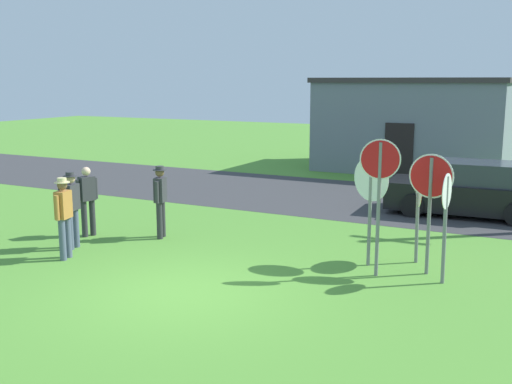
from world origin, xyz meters
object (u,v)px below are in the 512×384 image
Objects in this scene: person_in_dark_shirt at (64,213)px; stop_sign_rear_right at (419,195)px; parked_car_on_street at (470,191)px; stop_sign_rear_left at (371,191)px; person_in_teal at (87,196)px; person_in_blue at (160,197)px; person_with_sunhat at (71,204)px; stop_sign_nearest at (430,192)px; stop_sign_leaning_right at (379,183)px; stop_sign_tallest at (446,210)px.

stop_sign_rear_right is at bearing 25.11° from person_in_dark_shirt.
person_in_dark_shirt is (-6.96, -8.31, 0.30)m from parked_car_on_street.
stop_sign_rear_left reaches higher than person_in_teal.
person_in_blue is 2.07m from person_with_sunhat.
stop_sign_nearest reaches higher than stop_sign_rear_right.
person_in_dark_shirt is at bearing -162.99° from stop_sign_leaning_right.
stop_sign_tallest is 1.19× the size of person_in_blue.
parked_car_on_street is 10.64m from person_with_sunhat.
stop_sign_nearest is 0.89× the size of stop_sign_leaning_right.
stop_sign_nearest is at bearing -89.49° from parked_car_on_street.
stop_sign_nearest is (0.05, -5.87, 0.94)m from parked_car_on_street.
stop_sign_rear_right is at bearing 68.59° from stop_sign_leaning_right.
person_in_dark_shirt is at bearing -129.95° from parked_car_on_street.
person_in_dark_shirt is 0.82m from person_with_sunhat.
stop_sign_rear_right reaches higher than stop_sign_tallest.
stop_sign_rear_left is at bearing -141.99° from stop_sign_rear_right.
person_in_teal is at bearing -177.65° from stop_sign_tallest.
stop_sign_rear_left is at bearing 119.39° from stop_sign_leaning_right.
stop_sign_tallest is 1.00× the size of stop_sign_rear_right.
person_with_sunhat is (-7.41, -7.62, 0.32)m from parked_car_on_street.
person_with_sunhat is at bearing -164.08° from stop_sign_rear_left.
person_in_blue is at bearing -179.26° from stop_sign_nearest.
stop_sign_rear_right is 5.95m from person_in_blue.
person_with_sunhat is at bearing -126.27° from person_in_blue.
person_in_teal is at bearing -158.47° from person_in_blue.
stop_sign_nearest reaches higher than stop_sign_rear_left.
person_with_sunhat is at bearing -166.83° from stop_sign_nearest.
person_in_teal is 1.10m from person_with_sunhat.
stop_sign_rear_right is (-0.36, 0.68, -0.21)m from stop_sign_nearest.
stop_sign_rear_left is at bearing 6.68° from person_in_teal.
stop_sign_leaning_right is at bearing 17.01° from person_in_dark_shirt.
stop_sign_tallest is 1.62m from stop_sign_rear_left.
person_in_blue is (-5.88, -0.76, -0.44)m from stop_sign_rear_right.
parked_car_on_street is at bearing 40.06° from person_in_teal.
stop_sign_tallest is at bearing -56.09° from stop_sign_rear_right.
stop_sign_rear_left is 1.18m from stop_sign_nearest.
person_in_dark_shirt is (0.92, -1.69, 0.00)m from person_in_teal.
person_in_dark_shirt is (-6.16, -1.89, -0.83)m from stop_sign_leaning_right.
stop_sign_tallest is 8.31m from person_in_teal.
stop_sign_rear_left reaches higher than stop_sign_rear_right.
stop_sign_rear_right is 1.19× the size of person_with_sunhat.
parked_car_on_street is at bearing 93.84° from stop_sign_tallest.
person_in_blue is (-5.07, -0.13, -0.56)m from stop_sign_rear_left.
stop_sign_leaning_right is (-1.21, -0.14, 0.42)m from stop_sign_tallest.
person_in_teal is at bearing 118.47° from person_in_dark_shirt.
stop_sign_rear_left is 0.85× the size of stop_sign_leaning_right.
stop_sign_rear_right is (0.48, 1.23, -0.39)m from stop_sign_leaning_right.
stop_sign_tallest is at bearing -16.25° from stop_sign_rear_left.
person_in_teal is 1.80m from person_in_blue.
stop_sign_leaning_right is at bearing -147.15° from stop_sign_nearest.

